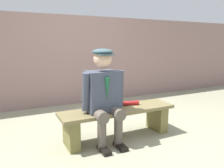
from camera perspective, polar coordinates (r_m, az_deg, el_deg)
ground_plane at (r=3.21m, az=1.57°, el=-13.64°), size 30.00×30.00×0.00m
bench at (r=3.10m, az=1.60°, el=-8.76°), size 1.63×0.43×0.43m
seated_man at (r=2.85m, az=-2.14°, el=-2.24°), size 0.58×0.57×1.24m
rolled_magazine at (r=3.21m, az=4.44°, el=-4.95°), size 0.29×0.12×0.06m
stadium_wall at (r=4.93m, az=-10.15°, el=6.04°), size 12.00×0.24×1.89m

